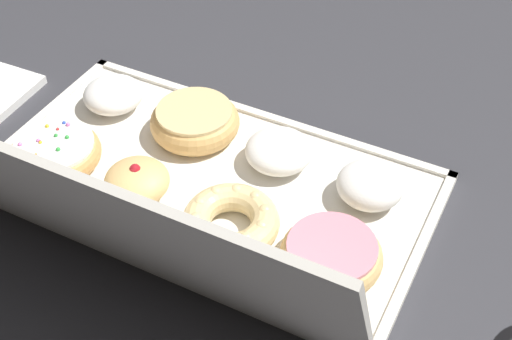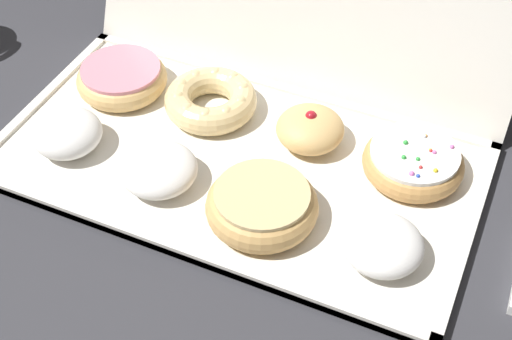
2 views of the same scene
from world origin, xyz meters
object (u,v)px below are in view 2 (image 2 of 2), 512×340
Objects in this scene: powdered_filled_donut_0 at (67,133)px; powdered_filled_donut_3 at (383,245)px; powdered_filled_donut_1 at (159,169)px; glazed_ring_donut_2 at (262,205)px; cruller_donut_5 at (211,100)px; sprinkle_donut_7 at (413,162)px; pink_frosted_donut_4 at (122,78)px; jelly_filled_donut_6 at (310,129)px; donut_box at (236,163)px.

powdered_filled_donut_0 reaches higher than powdered_filled_donut_3.
powdered_filled_donut_1 is 1.04× the size of powdered_filled_donut_3.
glazed_ring_donut_2 is 1.05× the size of cruller_donut_5.
glazed_ring_donut_2 is at bearing -134.10° from sprinkle_donut_7.
powdered_filled_donut_3 is 0.41m from pink_frosted_donut_4.
sprinkle_donut_7 is at bearing 45.90° from glazed_ring_donut_2.
powdered_filled_donut_1 is 0.26m from powdered_filled_donut_3.
powdered_filled_donut_3 is 0.19m from jelly_filled_donut_6.
jelly_filled_donut_6 is (-0.13, 0.13, 0.00)m from powdered_filled_donut_3.
donut_box is 4.59× the size of glazed_ring_donut_2.
powdered_filled_donut_3 is at bearing -88.13° from sprinkle_donut_7.
glazed_ring_donut_2 is (0.06, -0.07, 0.03)m from donut_box.
pink_frosted_donut_4 is at bearing -179.56° from sprinkle_donut_7.
sprinkle_donut_7 is (0.39, 0.12, -0.00)m from powdered_filled_donut_0.
powdered_filled_donut_0 is at bearing -162.19° from sprinkle_donut_7.
glazed_ring_donut_2 is 1.05× the size of sprinkle_donut_7.
donut_box is 6.38× the size of powdered_filled_donut_1.
jelly_filled_donut_6 is (0.26, 0.12, -0.00)m from powdered_filled_donut_0.
powdered_filled_donut_0 is 0.68× the size of glazed_ring_donut_2.
glazed_ring_donut_2 is 0.29m from pink_frosted_donut_4.
cruller_donut_5 is (-0.13, 0.14, -0.00)m from glazed_ring_donut_2.
jelly_filled_donut_6 reaches higher than powdered_filled_donut_0.
cruller_donut_5 is 1.43× the size of jelly_filled_donut_6.
powdered_filled_donut_1 and powdered_filled_donut_3 have the same top height.
powdered_filled_donut_1 is at bearing 178.80° from glazed_ring_donut_2.
powdered_filled_donut_0 is 0.29m from jelly_filled_donut_6.
powdered_filled_donut_1 is at bearing -88.95° from cruller_donut_5.
cruller_donut_5 is 0.13m from jelly_filled_donut_6.
powdered_filled_donut_0 is 0.18m from cruller_donut_5.
sprinkle_donut_7 is (0.26, 0.13, -0.00)m from powdered_filled_donut_1.
jelly_filled_donut_6 is (0.00, 0.13, 0.00)m from glazed_ring_donut_2.
powdered_filled_donut_0 is 0.71× the size of pink_frosted_donut_4.
donut_box is at bearing 132.34° from glazed_ring_donut_2.
powdered_filled_donut_0 is 0.13m from powdered_filled_donut_1.
powdered_filled_donut_3 is at bearing 0.43° from glazed_ring_donut_2.
pink_frosted_donut_4 is (-0.19, 0.06, 0.02)m from donut_box.
powdered_filled_donut_1 is at bearing -133.53° from donut_box.
sprinkle_donut_7 is (0.13, -0.00, -0.00)m from jelly_filled_donut_6.
sprinkle_donut_7 is (0.19, 0.06, 0.02)m from donut_box.
pink_frosted_donut_4 is at bearing -176.85° from cruller_donut_5.
glazed_ring_donut_2 is at bearing -27.20° from pink_frosted_donut_4.
powdered_filled_donut_0 reaches higher than donut_box.
pink_frosted_donut_4 is at bearing 152.80° from glazed_ring_donut_2.
cruller_donut_5 is at bearing 133.41° from glazed_ring_donut_2.
powdered_filled_donut_3 reaches higher than cruller_donut_5.
jelly_filled_donut_6 is 0.13m from sprinkle_donut_7.
powdered_filled_donut_3 is 1.04× the size of jelly_filled_donut_6.
powdered_filled_donut_0 is (-0.19, -0.06, 0.03)m from donut_box.
donut_box is at bearing 46.47° from powdered_filled_donut_1.
cruller_donut_5 reaches higher than pink_frosted_donut_4.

